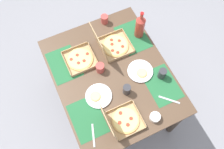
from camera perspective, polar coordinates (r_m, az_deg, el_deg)
ground_plane at (r=2.93m, az=-0.00°, el=-6.40°), size 6.00×6.00×0.00m
dining_table at (r=2.33m, az=-0.00°, el=-1.25°), size 1.26×1.02×0.76m
placemat_near_left at (r=2.23m, az=11.59°, el=-2.41°), size 0.36×0.26×0.00m
placemat_near_right at (r=2.44m, az=4.91°, el=8.75°), size 0.36×0.26×0.00m
placemat_far_left at (r=2.09m, az=-5.74°, el=-10.19°), size 0.36×0.26×0.00m
placemat_far_right at (r=2.31m, az=-11.14°, el=2.34°), size 0.36×0.26×0.00m
pizza_box_corner_right at (r=2.30m, az=-7.49°, el=3.56°), size 0.28×0.28×0.04m
pizza_box_center at (r=2.32m, az=-0.04°, el=6.91°), size 0.29×0.33×0.32m
pizza_box_corner_left at (r=2.03m, az=2.37°, el=-10.74°), size 0.26×0.30×0.30m
plate_near_right at (r=2.14m, az=-3.21°, el=-5.04°), size 0.23×0.23×0.03m
plate_middle at (r=2.24m, az=6.64°, el=0.74°), size 0.23×0.23×0.03m
soda_bottle at (r=2.35m, az=6.55°, el=11.11°), size 0.09×0.09×0.32m
cup_clear_left at (r=2.12m, az=3.47°, el=-3.53°), size 0.07×0.07×0.10m
cup_red at (r=2.22m, az=11.62°, el=0.21°), size 0.07×0.07×0.11m
cup_clear_right at (r=2.21m, az=-2.80°, el=1.57°), size 0.08×0.08×0.09m
cup_dark at (r=2.50m, az=-1.76°, el=12.77°), size 0.07×0.07×0.09m
condiment_bowl at (r=2.09m, az=9.99°, el=-9.79°), size 0.09×0.09×0.05m
fork_by_near_right at (r=2.19m, az=13.22°, el=-5.77°), size 0.14×0.15×0.00m
fork_by_far_left at (r=2.05m, az=-4.38°, el=-13.97°), size 0.19×0.07×0.00m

